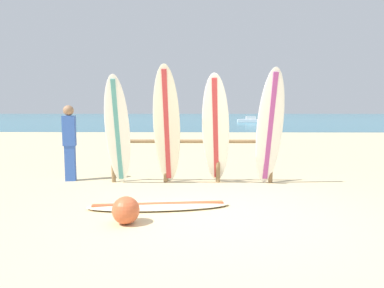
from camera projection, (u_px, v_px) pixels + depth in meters
The scene contains 11 objects.
ground_plane at pixel (220, 216), 5.13m from camera, with size 120.00×120.00×0.00m, color #D3BC8C.
ocean_water at pixel (199, 117), 62.81m from camera, with size 120.00×80.00×0.01m, color teal.
surfboard_rack at pixel (192, 152), 7.41m from camera, with size 3.53×0.09×1.05m.
surfboard_leaning_far_left at pixel (118, 131), 7.02m from camera, with size 0.53×0.77×2.28m.
surfboard_leaning_left at pixel (167, 127), 7.02m from camera, with size 0.58×0.84×2.47m.
surfboard_leaning_center_left at pixel (216, 131), 7.06m from camera, with size 0.68×1.11×2.30m.
surfboard_leaning_center at pixel (270, 128), 7.04m from camera, with size 0.63×0.73×2.42m.
surfboard_lying_on_sand at pixel (159, 205), 5.57m from camera, with size 2.36×0.86×0.08m.
beachgoer_standing at pixel (69, 140), 7.55m from camera, with size 0.29×0.23×1.68m.
small_boat_offshore at pixel (251, 120), 39.54m from camera, with size 3.07×1.01×0.71m.
beach_ball at pixel (126, 210), 4.77m from camera, with size 0.39×0.39×0.39m, color #CC5933.
Camera 1 is at (-0.34, -5.00, 1.61)m, focal length 32.03 mm.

